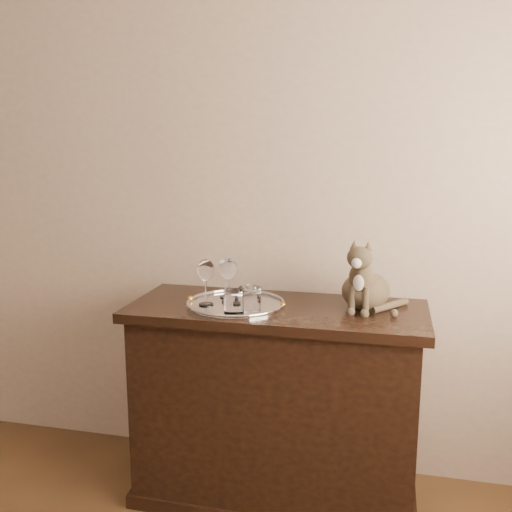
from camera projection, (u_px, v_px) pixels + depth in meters
The scene contains 9 objects.
wall_back at pixel (164, 176), 2.64m from camera, with size 4.00×0.10×2.70m, color tan.
sideboard at pixel (276, 404), 2.39m from camera, with size 1.20×0.50×0.85m, color black, non-canonical shape.
tray at pixel (236, 305), 2.32m from camera, with size 0.40×0.40×0.01m, color silver.
wine_glass_a at pixel (226, 278), 2.40m from camera, with size 0.06×0.06×0.17m, color white, non-canonical shape.
wine_glass_c at pixel (206, 282), 2.28m from camera, with size 0.07×0.07×0.19m, color silver, non-canonical shape.
wine_glass_d at pixel (228, 280), 2.32m from camera, with size 0.07×0.07×0.19m, color white, non-canonical shape.
tumbler_a at pixel (250, 299), 2.20m from camera, with size 0.09×0.09×0.10m, color white.
tumbler_b at pixel (234, 302), 2.18m from camera, with size 0.08×0.08×0.09m, color white.
cat at pixel (366, 273), 2.26m from camera, with size 0.29×0.27×0.29m, color #4D3D2E, non-canonical shape.
Camera 1 is at (1.03, -0.25, 1.50)m, focal length 40.00 mm.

